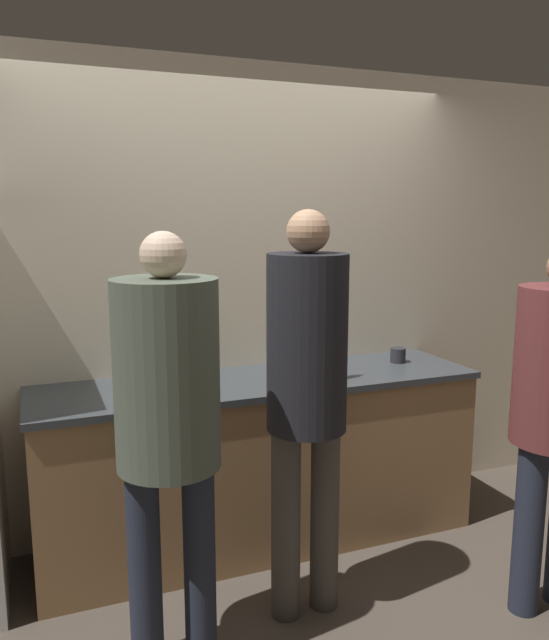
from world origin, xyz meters
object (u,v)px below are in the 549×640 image
Objects in this scene: person_center at (307,381)px; bottle_amber at (342,360)px; cup_black at (398,355)px; fruit_bowl at (302,375)px; potted_plant at (182,349)px; person_left at (168,407)px; utensil_crock at (311,357)px.

bottle_amber is at bearing 49.17° from person_center.
fruit_bowl is at bearing -163.10° from cup_black.
potted_plant is (-0.34, 0.86, -0.01)m from person_center.
person_left is 1.72m from cup_black.
fruit_bowl is 3.44× the size of cup_black.
cup_black is at bearing 27.42° from person_left.
fruit_bowl is (0.19, 0.48, -0.11)m from person_center.
bottle_amber is 2.77× the size of cup_black.
bottle_amber is (0.43, 0.50, -0.06)m from person_center.
potted_plant is at bearing 111.52° from person_center.
person_center is at bearing 8.27° from person_left.
utensil_crock is 1.02× the size of bottle_amber.
potted_plant is at bearing 73.72° from person_left.
person_left is at bearing -150.66° from bottle_amber.
person_left reaches higher than bottle_amber.
cup_black is 1.26m from potted_plant.
person_center is 6.50× the size of potted_plant.
utensil_crock is at bearing 102.91° from bottle_amber.
cup_black is (0.53, -0.07, -0.02)m from utensil_crock.
fruit_bowl is 1.11× the size of potted_plant.
fruit_bowl is 1.24× the size of bottle_amber.
potted_plant is at bearing 144.40° from fruit_bowl.
utensil_crock is (0.37, 0.77, -0.10)m from person_center.
bottle_amber reaches higher than fruit_bowl.
person_center is (0.62, 0.09, 0.02)m from person_left.
potted_plant is (-0.78, 0.36, 0.05)m from bottle_amber.
potted_plant reaches higher than utensil_crock.
bottle_amber is (1.05, 0.59, -0.04)m from person_left.
person_center is at bearing -111.47° from fruit_bowl.
utensil_crock is 0.92× the size of potted_plant.
utensil_crock is at bearing 57.28° from fruit_bowl.
person_center is 0.93m from potted_plant.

